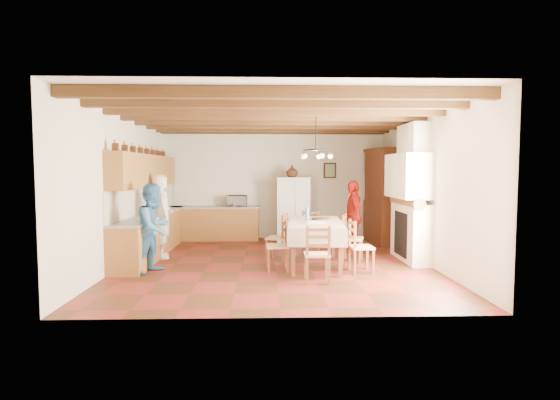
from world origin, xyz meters
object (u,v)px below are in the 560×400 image
object	(u,v)px
chair_end_far	(310,232)
person_woman_red	(353,216)
chair_left_near	(277,245)
person_woman_blue	(154,228)
person_man	(163,216)
refrigerator	(295,209)
chair_end_near	(317,253)
microwave	(237,201)
chair_right_near	(361,246)
chair_left_far	(277,237)
dining_table	(315,226)
hutch	(382,196)
chair_right_far	(353,238)

from	to	relation	value
chair_end_far	person_woman_red	world-z (taller)	person_woman_red
chair_left_near	person_woman_blue	size ratio (longest dim) A/B	0.59
person_woman_blue	person_man	bearing A→B (deg)	30.55
refrigerator	chair_end_near	size ratio (longest dim) A/B	1.74
refrigerator	person_woman_blue	xyz separation A→B (m)	(-2.78, -3.34, -0.02)
person_woman_blue	microwave	distance (m)	3.87
person_man	microwave	bearing A→B (deg)	-50.32
chair_right_near	chair_end_far	distance (m)	1.91
chair_end_near	person_woman_blue	distance (m)	3.02
refrigerator	chair_left_far	size ratio (longest dim) A/B	1.74
chair_end_far	person_man	distance (m)	3.22
refrigerator	person_man	xyz separation A→B (m)	(-2.94, -2.01, 0.05)
person_man	microwave	size ratio (longest dim) A/B	3.36
chair_end_near	person_woman_blue	size ratio (longest dim) A/B	0.59
chair_left_near	person_woman_red	size ratio (longest dim) A/B	0.59
chair_left_far	chair_right_near	world-z (taller)	same
chair_end_far	refrigerator	bearing A→B (deg)	108.13
dining_table	chair_right_near	xyz separation A→B (m)	(0.78, -0.55, -0.31)
chair_end_far	dining_table	bearing A→B (deg)	-80.89
microwave	chair_left_near	bearing A→B (deg)	-76.24
hutch	chair_left_near	size ratio (longest dim) A/B	2.51
hutch	chair_right_far	world-z (taller)	hutch
person_man	chair_end_far	bearing A→B (deg)	-103.16
chair_right_near	chair_right_far	xyz separation A→B (m)	(0.04, 0.99, 0.00)
person_man	microwave	distance (m)	2.73
dining_table	chair_end_near	xyz separation A→B (m)	(-0.11, -1.22, -0.31)
chair_left_near	chair_right_far	distance (m)	1.77
person_woman_red	microwave	world-z (taller)	person_woman_red
refrigerator	chair_left_near	size ratio (longest dim) A/B	1.74
chair_left_near	hutch	bearing A→B (deg)	134.74
refrigerator	chair_right_far	size ratio (longest dim) A/B	1.74
dining_table	chair_left_near	bearing A→B (deg)	-152.80
microwave	refrigerator	bearing A→B (deg)	-12.93
chair_end_near	refrigerator	bearing A→B (deg)	-88.06
refrigerator	chair_right_near	distance (m)	3.62
person_man	chair_left_near	bearing A→B (deg)	-136.60
chair_right_near	chair_right_far	bearing A→B (deg)	-6.40
person_woman_blue	chair_left_far	bearing A→B (deg)	-42.27
chair_left_near	microwave	distance (m)	3.78
hutch	chair_right_near	distance (m)	3.39
hutch	chair_right_far	size ratio (longest dim) A/B	2.51
chair_end_near	person_woman_red	xyz separation A→B (m)	(1.13, 2.66, 0.34)
person_man	chair_right_far	bearing A→B (deg)	-115.19
hutch	person_man	world-z (taller)	hutch
chair_right_near	person_man	bearing A→B (deg)	65.50
dining_table	chair_end_near	world-z (taller)	chair_end_near
chair_right_near	chair_left_far	bearing A→B (deg)	48.89
chair_end_far	chair_right_near	bearing A→B (deg)	-56.45
chair_end_near	person_man	distance (m)	3.74
chair_left_far	chair_end_near	bearing A→B (deg)	37.72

